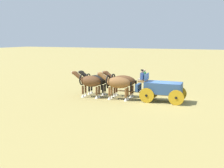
# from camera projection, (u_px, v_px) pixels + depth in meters

# --- Properties ---
(ground_plane) EXTENTS (220.00, 220.00, 0.00)m
(ground_plane) POSITION_uv_depth(u_px,v_px,m) (163.00, 102.00, 22.35)
(ground_plane) COLOR #9E8C4C
(show_wagon) EXTENTS (5.90, 2.02, 2.64)m
(show_wagon) POSITION_uv_depth(u_px,v_px,m) (161.00, 88.00, 22.22)
(show_wagon) COLOR #2D4C7A
(show_wagon) RESTS_ON ground
(draft_horse_rear_near) EXTENTS (3.16, 1.06, 2.30)m
(draft_horse_rear_near) POSITION_uv_depth(u_px,v_px,m) (117.00, 83.00, 22.89)
(draft_horse_rear_near) COLOR brown
(draft_horse_rear_near) RESTS_ON ground
(draft_horse_rear_off) EXTENTS (3.25, 1.08, 2.26)m
(draft_horse_rear_off) POSITION_uv_depth(u_px,v_px,m) (122.00, 81.00, 24.08)
(draft_horse_rear_off) COLOR brown
(draft_horse_rear_off) RESTS_ON ground
(draft_horse_lead_near) EXTENTS (2.99, 1.07, 2.27)m
(draft_horse_lead_near) POSITION_uv_depth(u_px,v_px,m) (89.00, 82.00, 23.83)
(draft_horse_lead_near) COLOR brown
(draft_horse_lead_near) RESTS_ON ground
(draft_horse_lead_off) EXTENTS (3.05, 1.02, 2.18)m
(draft_horse_lead_off) POSITION_uv_depth(u_px,v_px,m) (96.00, 80.00, 25.04)
(draft_horse_lead_off) COLOR black
(draft_horse_lead_off) RESTS_ON ground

